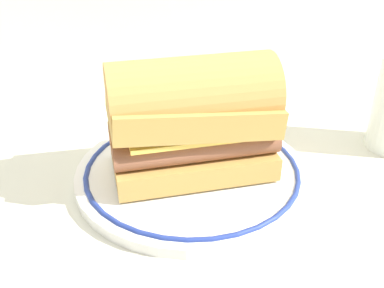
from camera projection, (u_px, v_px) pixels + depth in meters
ground_plane at (208, 178)px, 0.52m from camera, size 1.50×1.50×0.00m
plate at (192, 172)px, 0.52m from camera, size 0.26×0.26×0.01m
sausage_sandwich at (192, 116)px, 0.48m from camera, size 0.19×0.12×0.13m
butter_knife at (225, 94)px, 0.72m from camera, size 0.07×0.14×0.01m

